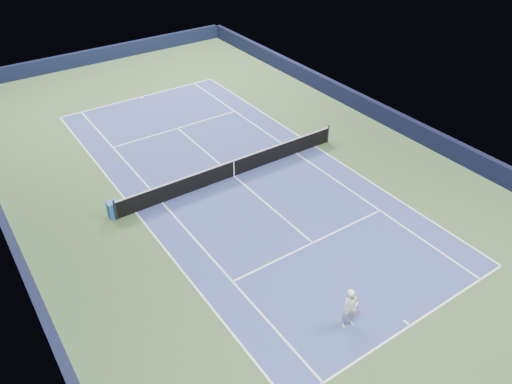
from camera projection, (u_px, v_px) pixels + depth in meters
ground at (234, 176)px, 25.98m from camera, size 40.00×40.00×0.00m
wall_far at (99, 55)px, 39.03m from camera, size 22.00×0.35×1.10m
wall_right at (382, 114)px, 30.66m from camera, size 0.35×40.00×1.10m
wall_left at (13, 246)px, 20.67m from camera, size 0.35×40.00×1.10m
court_surface at (234, 176)px, 25.98m from camera, size 10.97×23.77×0.01m
baseline_far at (141, 97)px, 33.99m from camera, size 10.97×0.08×0.00m
baseline_near at (410, 326)px, 17.96m from camera, size 10.97×0.08×0.00m
sideline_doubles_right at (315, 146)px, 28.50m from camera, size 0.08×23.77×0.00m
sideline_doubles_left at (136, 212)px, 23.45m from camera, size 0.08×23.77×0.00m
sideline_singles_right at (296, 153)px, 27.87m from camera, size 0.08×23.77×0.00m
sideline_singles_left at (162, 202)px, 24.08m from camera, size 0.08×23.77×0.00m
service_line_far at (178, 128)px, 30.29m from camera, size 8.23×0.08×0.00m
service_line_near at (313, 243)px, 21.66m from camera, size 8.23×0.08×0.00m
center_service_line at (234, 176)px, 25.97m from camera, size 0.08×12.80×0.00m
center_mark_far at (142, 98)px, 33.88m from camera, size 0.08×0.30×0.00m
center_mark_near at (407, 323)px, 18.06m from camera, size 0.08×0.30×0.00m
tennis_net at (234, 168)px, 25.69m from camera, size 12.90×0.10×1.07m
sponsor_cube at (114, 209)px, 22.97m from camera, size 0.57×0.46×0.81m
tennis_player at (350, 309)px, 17.51m from camera, size 0.82×1.29×2.17m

